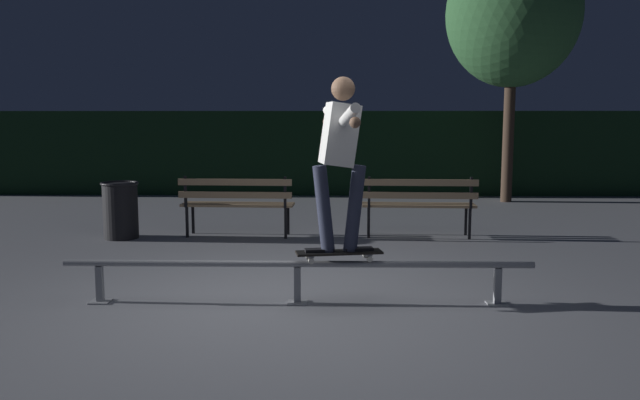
{
  "coord_description": "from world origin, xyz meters",
  "views": [
    {
      "loc": [
        0.32,
        -5.61,
        1.67
      ],
      "look_at": [
        0.19,
        0.74,
        0.85
      ],
      "focal_mm": 35.18,
      "sensor_mm": 36.0,
      "label": 1
    }
  ],
  "objects_px": {
    "park_bench_leftmost": "(237,200)",
    "trash_can": "(121,209)",
    "grind_rail": "(297,270)",
    "skateboard": "(339,253)",
    "park_bench_left_center": "(419,200)",
    "tree_far_right": "(513,14)",
    "skateboarder": "(340,149)"
  },
  "relations": [
    {
      "from": "grind_rail",
      "to": "park_bench_leftmost",
      "type": "bearing_deg",
      "value": 107.9
    },
    {
      "from": "grind_rail",
      "to": "park_bench_left_center",
      "type": "bearing_deg",
      "value": 64.59
    },
    {
      "from": "skateboarder",
      "to": "park_bench_left_center",
      "type": "relative_size",
      "value": 0.97
    },
    {
      "from": "skateboarder",
      "to": "park_bench_leftmost",
      "type": "height_order",
      "value": "skateboarder"
    },
    {
      "from": "tree_far_right",
      "to": "grind_rail",
      "type": "bearing_deg",
      "value": -118.14
    },
    {
      "from": "park_bench_left_center",
      "to": "grind_rail",
      "type": "bearing_deg",
      "value": -115.41
    },
    {
      "from": "grind_rail",
      "to": "skateboarder",
      "type": "xyz_separation_m",
      "value": [
        0.38,
        0.0,
        1.1
      ]
    },
    {
      "from": "grind_rail",
      "to": "park_bench_leftmost",
      "type": "height_order",
      "value": "park_bench_leftmost"
    },
    {
      "from": "skateboarder",
      "to": "park_bench_left_center",
      "type": "xyz_separation_m",
      "value": [
        1.15,
        3.23,
        -0.87
      ]
    },
    {
      "from": "tree_far_right",
      "to": "skateboard",
      "type": "bearing_deg",
      "value": -115.75
    },
    {
      "from": "trash_can",
      "to": "park_bench_left_center",
      "type": "bearing_deg",
      "value": 1.66
    },
    {
      "from": "trash_can",
      "to": "grind_rail",
      "type": "bearing_deg",
      "value": -49.34
    },
    {
      "from": "skateboarder",
      "to": "tree_far_right",
      "type": "distance_m",
      "value": 8.33
    },
    {
      "from": "skateboard",
      "to": "park_bench_leftmost",
      "type": "xyz_separation_m",
      "value": [
        -1.42,
        3.23,
        0.07
      ]
    },
    {
      "from": "grind_rail",
      "to": "trash_can",
      "type": "height_order",
      "value": "trash_can"
    },
    {
      "from": "park_bench_leftmost",
      "to": "park_bench_left_center",
      "type": "xyz_separation_m",
      "value": [
        2.58,
        0.0,
        0.0
      ]
    },
    {
      "from": "park_bench_leftmost",
      "to": "trash_can",
      "type": "height_order",
      "value": "park_bench_leftmost"
    },
    {
      "from": "park_bench_left_center",
      "to": "trash_can",
      "type": "bearing_deg",
      "value": -178.34
    },
    {
      "from": "skateboard",
      "to": "tree_far_right",
      "type": "relative_size",
      "value": 0.16
    },
    {
      "from": "grind_rail",
      "to": "trash_can",
      "type": "xyz_separation_m",
      "value": [
        -2.67,
        3.11,
        0.1
      ]
    },
    {
      "from": "grind_rail",
      "to": "park_bench_left_center",
      "type": "xyz_separation_m",
      "value": [
        1.54,
        3.23,
        0.23
      ]
    },
    {
      "from": "skateboard",
      "to": "park_bench_left_center",
      "type": "relative_size",
      "value": 0.5
    },
    {
      "from": "grind_rail",
      "to": "park_bench_leftmost",
      "type": "distance_m",
      "value": 3.4
    },
    {
      "from": "tree_far_right",
      "to": "trash_can",
      "type": "bearing_deg",
      "value": -147.84
    },
    {
      "from": "park_bench_left_center",
      "to": "trash_can",
      "type": "height_order",
      "value": "park_bench_left_center"
    },
    {
      "from": "trash_can",
      "to": "tree_far_right",
      "type": "bearing_deg",
      "value": 32.16
    },
    {
      "from": "skateboarder",
      "to": "park_bench_leftmost",
      "type": "bearing_deg",
      "value": 113.81
    },
    {
      "from": "skateboard",
      "to": "skateboarder",
      "type": "distance_m",
      "value": 0.94
    },
    {
      "from": "park_bench_leftmost",
      "to": "tree_far_right",
      "type": "xyz_separation_m",
      "value": [
        4.9,
        3.98,
        3.19
      ]
    },
    {
      "from": "skateboarder",
      "to": "park_bench_leftmost",
      "type": "distance_m",
      "value": 3.64
    },
    {
      "from": "park_bench_leftmost",
      "to": "park_bench_left_center",
      "type": "bearing_deg",
      "value": 0.0
    },
    {
      "from": "skateboard",
      "to": "tree_far_right",
      "type": "height_order",
      "value": "tree_far_right"
    }
  ]
}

